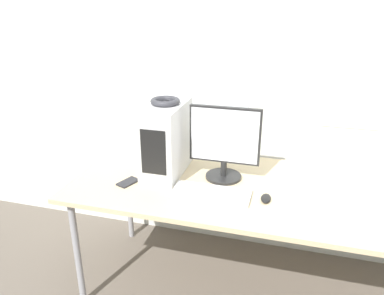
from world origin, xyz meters
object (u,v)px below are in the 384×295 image
headphones (165,101)px  keyboard (211,193)px  pc_tower (166,139)px  monitor_main (225,142)px  mouse (266,198)px  cell_phone (128,182)px

headphones → keyboard: headphones is taller
pc_tower → monitor_main: size_ratio=0.98×
pc_tower → keyboard: (0.33, -0.21, -0.21)m
pc_tower → mouse: size_ratio=4.41×
keyboard → cell_phone: size_ratio=2.93×
headphones → cell_phone: 0.52m
headphones → monitor_main: size_ratio=0.39×
monitor_main → keyboard: (-0.02, -0.23, -0.22)m
monitor_main → cell_phone: size_ratio=3.02×
mouse → monitor_main: bearing=143.3°
pc_tower → keyboard: pc_tower is taller
headphones → pc_tower: bearing=-90.0°
pc_tower → mouse: bearing=-16.9°
monitor_main → cell_phone: 0.61m
headphones → keyboard: 0.59m
pc_tower → keyboard: size_ratio=1.01×
pc_tower → headphones: (-0.00, 0.00, 0.24)m
pc_tower → cell_phone: 0.34m
headphones → mouse: bearing=-16.9°
cell_phone → pc_tower: bearing=71.4°
monitor_main → headphones: bearing=-178.0°
keyboard → mouse: 0.30m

